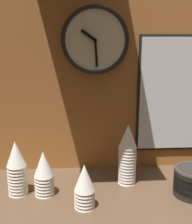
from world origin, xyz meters
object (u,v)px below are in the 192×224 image
at_px(cup_stack_center_right, 127,154).
at_px(cup_stack_center_left, 44,173).
at_px(wall_clock, 95,40).
at_px(cup_stack_center, 84,186).
at_px(cup_stack_left, 17,168).
at_px(menu_board, 179,95).

bearing_deg(cup_stack_center_right, cup_stack_center_left, -167.80).
bearing_deg(cup_stack_center_right, wall_clock, 132.17).
distance_m(cup_stack_center, cup_stack_left, 0.30).
height_order(cup_stack_center_right, wall_clock, wall_clock).
bearing_deg(cup_stack_left, menu_board, 16.53).
xyz_separation_m(cup_stack_center_right, cup_stack_center, (-0.20, -0.18, -0.05)).
height_order(cup_stack_center, menu_board, menu_board).
xyz_separation_m(cup_stack_center_left, cup_stack_center, (0.17, -0.10, -0.01)).
relative_size(cup_stack_center_right, menu_board, 0.49).
bearing_deg(wall_clock, cup_stack_center_right, -47.83).
relative_size(cup_stack_center_left, cup_stack_left, 0.82).
bearing_deg(cup_stack_left, cup_stack_center_left, -6.86).
relative_size(cup_stack_center, menu_board, 0.31).
bearing_deg(cup_stack_center_right, cup_stack_left, -172.22).
bearing_deg(cup_stack_left, cup_stack_center, -22.65).
distance_m(cup_stack_center_left, menu_board, 0.74).
relative_size(cup_stack_center_right, cup_stack_center, 1.55).
height_order(cup_stack_center_right, cup_stack_left, cup_stack_center_right).
distance_m(cup_stack_left, wall_clock, 0.65).
bearing_deg(cup_stack_center, wall_clock, 79.42).
bearing_deg(cup_stack_center_right, cup_stack_center, -137.35).
bearing_deg(wall_clock, cup_stack_center_left, -135.06).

